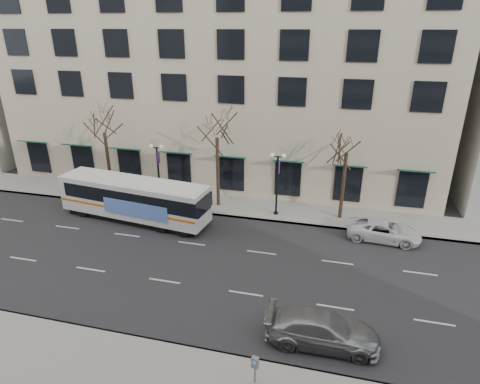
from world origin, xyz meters
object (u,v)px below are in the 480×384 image
(lamp_post_left, at_px, (158,171))
(city_bus, at_px, (135,198))
(lamp_post_right, at_px, (277,181))
(tree_far_right, at_px, (348,140))
(silver_car, at_px, (322,330))
(tree_far_left, at_px, (103,122))
(white_pickup, at_px, (384,231))
(tree_far_mid, at_px, (217,126))
(pay_station, at_px, (255,364))

(lamp_post_left, bearing_deg, city_bus, -99.02)
(lamp_post_right, height_order, city_bus, lamp_post_right)
(lamp_post_right, bearing_deg, city_bus, -162.33)
(tree_far_right, relative_size, silver_car, 1.49)
(tree_far_left, relative_size, white_pickup, 1.64)
(city_bus, relative_size, white_pickup, 2.44)
(tree_far_mid, bearing_deg, lamp_post_right, -6.83)
(tree_far_left, bearing_deg, lamp_post_left, -6.83)
(tree_far_right, bearing_deg, city_bus, -165.71)
(tree_far_left, xyz_separation_m, pay_station, (16.82, -17.12, -5.57))
(tree_far_left, distance_m, white_pickup, 23.96)
(lamp_post_right, xyz_separation_m, silver_car, (4.42, -13.36, -2.16))
(lamp_post_left, relative_size, pay_station, 3.85)
(silver_car, distance_m, white_pickup, 11.92)
(lamp_post_right, bearing_deg, tree_far_mid, 173.17)
(tree_far_left, distance_m, lamp_post_right, 15.48)
(lamp_post_left, xyz_separation_m, white_pickup, (18.04, -2.00, -2.24))
(lamp_post_left, xyz_separation_m, lamp_post_right, (10.00, 0.00, 0.00))
(tree_far_left, bearing_deg, lamp_post_right, -2.29)
(lamp_post_right, xyz_separation_m, pay_station, (1.82, -16.52, -1.81))
(silver_car, bearing_deg, white_pickup, -19.43)
(tree_far_mid, distance_m, lamp_post_right, 6.41)
(tree_far_right, distance_m, lamp_post_left, 15.40)
(tree_far_right, height_order, silver_car, tree_far_right)
(tree_far_mid, relative_size, pay_station, 6.32)
(lamp_post_right, bearing_deg, tree_far_right, 6.85)
(tree_far_left, bearing_deg, city_bus, -41.47)
(tree_far_mid, distance_m, pay_station, 19.32)
(city_bus, bearing_deg, silver_car, -26.44)
(tree_far_left, height_order, tree_far_mid, tree_far_mid)
(tree_far_right, xyz_separation_m, pay_station, (-3.18, -17.12, -5.29))
(tree_far_right, height_order, city_bus, tree_far_right)
(city_bus, bearing_deg, tree_far_mid, 42.95)
(tree_far_mid, height_order, lamp_post_right, tree_far_mid)
(white_pickup, bearing_deg, tree_far_right, 53.04)
(lamp_post_right, distance_m, white_pickup, 8.58)
(city_bus, bearing_deg, white_pickup, 11.52)
(tree_far_left, relative_size, tree_far_mid, 0.98)
(tree_far_mid, bearing_deg, white_pickup, -11.27)
(tree_far_right, height_order, lamp_post_right, tree_far_right)
(tree_far_right, height_order, white_pickup, tree_far_right)
(silver_car, bearing_deg, tree_far_right, -4.08)
(tree_far_mid, distance_m, silver_car, 17.92)
(tree_far_left, height_order, silver_car, tree_far_left)
(pay_station, bearing_deg, white_pickup, 80.17)
(pay_station, bearing_deg, silver_car, 63.96)
(lamp_post_left, distance_m, pay_station, 20.39)
(tree_far_right, bearing_deg, lamp_post_right, -173.15)
(tree_far_left, distance_m, silver_car, 24.64)
(silver_car, height_order, pay_station, silver_car)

